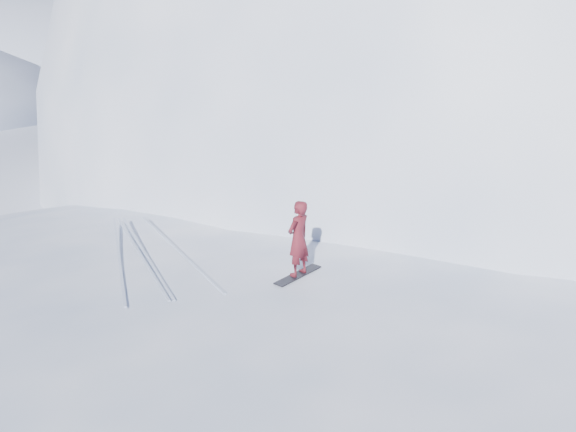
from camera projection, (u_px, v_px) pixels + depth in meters
name	position (u px, v px, depth m)	size (l,w,h in m)	color
near_ridge	(254.00, 366.00, 12.40)	(36.00, 28.00, 4.80)	white
summit_peak	(479.00, 152.00, 38.29)	(60.00, 56.00, 56.00)	white
peak_shoulder	(356.00, 180.00, 30.10)	(28.00, 24.00, 18.00)	white
wind_bumps	(191.00, 398.00, 11.24)	(16.00, 14.40, 1.00)	white
snowboard	(298.00, 275.00, 11.64)	(1.42, 0.26, 0.02)	black
snowboarder	(298.00, 238.00, 11.37)	(0.63, 0.42, 1.74)	maroon
board_tracks	(145.00, 251.00, 13.00)	(2.75, 5.97, 0.04)	silver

